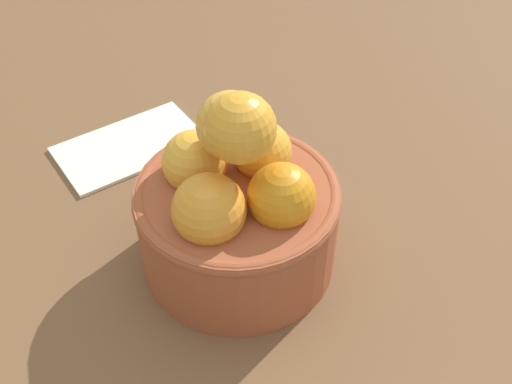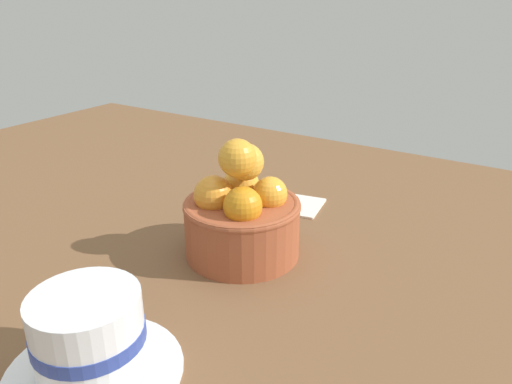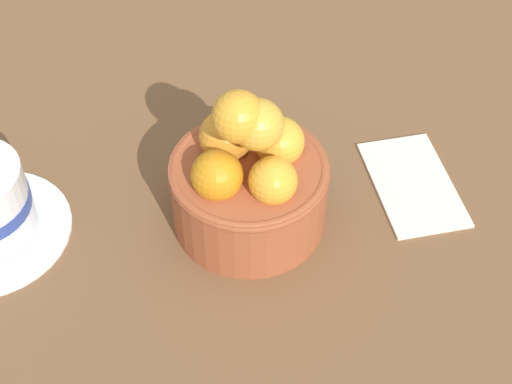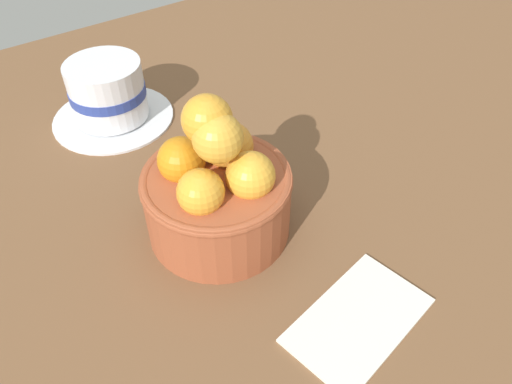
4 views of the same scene
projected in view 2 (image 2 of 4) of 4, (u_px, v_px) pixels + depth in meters
The scene contains 4 objects.
ground_plane at pixel (243, 267), 59.13cm from camera, with size 153.59×97.72×3.89cm, color brown.
terracotta_bowl at pixel (242, 215), 56.44cm from camera, with size 13.49×13.49×14.26cm.
coffee_cup at pixel (90, 340), 38.97cm from camera, with size 14.45×14.45×7.43cm.
folded_napkin at pixel (280, 201), 71.85cm from camera, with size 12.00×7.05×0.60cm, color white.
Camera 2 is at (29.05, -42.09, 29.13)cm, focal length 34.54 mm.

